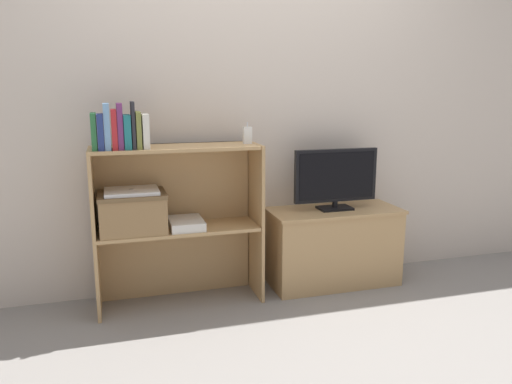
{
  "coord_description": "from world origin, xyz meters",
  "views": [
    {
      "loc": [
        -0.85,
        -2.74,
        1.31
      ],
      "look_at": [
        0.0,
        0.16,
        0.67
      ],
      "focal_mm": 35.0,
      "sensor_mm": 36.0,
      "label": 1
    }
  ],
  "objects_px": {
    "tv_stand": "(333,246)",
    "book_crimson": "(114,129)",
    "book_forest": "(94,132)",
    "magazine_stack": "(186,223)",
    "laptop": "(132,191)",
    "book_ivory": "(146,131)",
    "book_skyblue": "(107,127)",
    "book_plum": "(120,126)",
    "book_olive": "(138,130)",
    "storage_basket_left": "(133,211)",
    "baby_monitor": "(247,135)",
    "book_navy": "(101,132)",
    "book_charcoal": "(133,125)",
    "tv": "(336,177)",
    "book_teal": "(127,132)"
  },
  "relations": [
    {
      "from": "tv_stand",
      "to": "book_crimson",
      "type": "distance_m",
      "value": 1.6
    },
    {
      "from": "book_forest",
      "to": "magazine_stack",
      "type": "xyz_separation_m",
      "value": [
        0.49,
        0.04,
        -0.56
      ]
    },
    {
      "from": "laptop",
      "to": "book_ivory",
      "type": "bearing_deg",
      "value": -26.51
    },
    {
      "from": "book_skyblue",
      "to": "book_plum",
      "type": "relative_size",
      "value": 1.0
    },
    {
      "from": "book_olive",
      "to": "storage_basket_left",
      "type": "xyz_separation_m",
      "value": [
        -0.05,
        0.05,
        -0.47
      ]
    },
    {
      "from": "baby_monitor",
      "to": "laptop",
      "type": "bearing_deg",
      "value": -178.76
    },
    {
      "from": "book_forest",
      "to": "book_navy",
      "type": "xyz_separation_m",
      "value": [
        0.03,
        0.0,
        -0.0
      ]
    },
    {
      "from": "storage_basket_left",
      "to": "book_crimson",
      "type": "bearing_deg",
      "value": -149.31
    },
    {
      "from": "book_skyblue",
      "to": "laptop",
      "type": "height_order",
      "value": "book_skyblue"
    },
    {
      "from": "book_skyblue",
      "to": "storage_basket_left",
      "type": "relative_size",
      "value": 0.66
    },
    {
      "from": "book_charcoal",
      "to": "storage_basket_left",
      "type": "relative_size",
      "value": 0.68
    },
    {
      "from": "book_forest",
      "to": "storage_basket_left",
      "type": "height_order",
      "value": "book_forest"
    },
    {
      "from": "tv",
      "to": "book_olive",
      "type": "height_order",
      "value": "book_olive"
    },
    {
      "from": "book_ivory",
      "to": "baby_monitor",
      "type": "bearing_deg",
      "value": 5.7
    },
    {
      "from": "book_ivory",
      "to": "storage_basket_left",
      "type": "height_order",
      "value": "book_ivory"
    },
    {
      "from": "book_skyblue",
      "to": "storage_basket_left",
      "type": "bearing_deg",
      "value": 21.73
    },
    {
      "from": "book_teal",
      "to": "book_ivory",
      "type": "height_order",
      "value": "book_ivory"
    },
    {
      "from": "book_charcoal",
      "to": "book_ivory",
      "type": "height_order",
      "value": "book_charcoal"
    },
    {
      "from": "book_skyblue",
      "to": "book_olive",
      "type": "bearing_deg",
      "value": 0.0
    },
    {
      "from": "tv",
      "to": "book_skyblue",
      "type": "bearing_deg",
      "value": -176.72
    },
    {
      "from": "laptop",
      "to": "baby_monitor",
      "type": "bearing_deg",
      "value": 1.24
    },
    {
      "from": "baby_monitor",
      "to": "storage_basket_left",
      "type": "relative_size",
      "value": 0.34
    },
    {
      "from": "laptop",
      "to": "tv",
      "type": "bearing_deg",
      "value": 1.57
    },
    {
      "from": "book_navy",
      "to": "book_ivory",
      "type": "distance_m",
      "value": 0.24
    },
    {
      "from": "baby_monitor",
      "to": "magazine_stack",
      "type": "xyz_separation_m",
      "value": [
        -0.39,
        -0.02,
        -0.52
      ]
    },
    {
      "from": "tv",
      "to": "book_navy",
      "type": "bearing_deg",
      "value": -176.8
    },
    {
      "from": "tv",
      "to": "baby_monitor",
      "type": "distance_m",
      "value": 0.67
    },
    {
      "from": "book_forest",
      "to": "book_skyblue",
      "type": "relative_size",
      "value": 0.8
    },
    {
      "from": "magazine_stack",
      "to": "book_teal",
      "type": "bearing_deg",
      "value": -172.47
    },
    {
      "from": "book_skyblue",
      "to": "book_ivory",
      "type": "height_order",
      "value": "book_skyblue"
    },
    {
      "from": "book_forest",
      "to": "book_navy",
      "type": "distance_m",
      "value": 0.03
    },
    {
      "from": "tv",
      "to": "book_plum",
      "type": "distance_m",
      "value": 1.4
    },
    {
      "from": "tv",
      "to": "book_teal",
      "type": "bearing_deg",
      "value": -176.46
    },
    {
      "from": "tv_stand",
      "to": "book_olive",
      "type": "xyz_separation_m",
      "value": [
        -1.25,
        -0.08,
        0.82
      ]
    },
    {
      "from": "tv",
      "to": "magazine_stack",
      "type": "xyz_separation_m",
      "value": [
        -0.99,
        -0.04,
        -0.22
      ]
    },
    {
      "from": "book_forest",
      "to": "storage_basket_left",
      "type": "bearing_deg",
      "value": 13.92
    },
    {
      "from": "book_navy",
      "to": "book_plum",
      "type": "height_order",
      "value": "book_plum"
    },
    {
      "from": "book_teal",
      "to": "laptop",
      "type": "xyz_separation_m",
      "value": [
        0.01,
        0.05,
        -0.34
      ]
    },
    {
      "from": "laptop",
      "to": "magazine_stack",
      "type": "height_order",
      "value": "laptop"
    },
    {
      "from": "book_ivory",
      "to": "magazine_stack",
      "type": "bearing_deg",
      "value": 10.9
    },
    {
      "from": "baby_monitor",
      "to": "magazine_stack",
      "type": "height_order",
      "value": "baby_monitor"
    },
    {
      "from": "book_ivory",
      "to": "storage_basket_left",
      "type": "relative_size",
      "value": 0.5
    },
    {
      "from": "book_skyblue",
      "to": "book_navy",
      "type": "bearing_deg",
      "value": 180.0
    },
    {
      "from": "book_forest",
      "to": "book_crimson",
      "type": "height_order",
      "value": "book_crimson"
    },
    {
      "from": "book_skyblue",
      "to": "book_crimson",
      "type": "distance_m",
      "value": 0.04
    },
    {
      "from": "book_ivory",
      "to": "laptop",
      "type": "bearing_deg",
      "value": 153.49
    },
    {
      "from": "book_forest",
      "to": "book_crimson",
      "type": "distance_m",
      "value": 0.11
    },
    {
      "from": "tv_stand",
      "to": "tv",
      "type": "distance_m",
      "value": 0.47
    },
    {
      "from": "book_crimson",
      "to": "book_olive",
      "type": "relative_size",
      "value": 1.07
    },
    {
      "from": "book_forest",
      "to": "book_teal",
      "type": "xyz_separation_m",
      "value": [
        0.18,
        0.0,
        -0.01
      ]
    }
  ]
}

